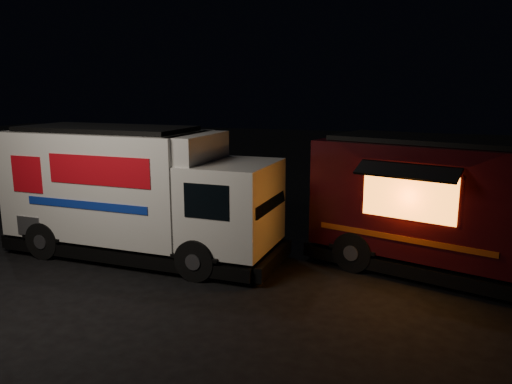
# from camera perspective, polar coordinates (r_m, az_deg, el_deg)

# --- Properties ---
(ground) EXTENTS (80.00, 80.00, 0.00)m
(ground) POSITION_cam_1_polar(r_m,az_deg,el_deg) (12.08, -5.31, -8.84)
(ground) COLOR black
(ground) RESTS_ON ground
(white_truck) EXTENTS (7.40, 2.86, 3.30)m
(white_truck) POSITION_cam_1_polar(r_m,az_deg,el_deg) (12.96, -12.93, -0.07)
(white_truck) COLOR silver
(white_truck) RESTS_ON ground
(red_truck) EXTENTS (7.22, 4.49, 3.16)m
(red_truck) POSITION_cam_1_polar(r_m,az_deg,el_deg) (12.15, 22.34, -1.80)
(red_truck) COLOR #390A0D
(red_truck) RESTS_ON ground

